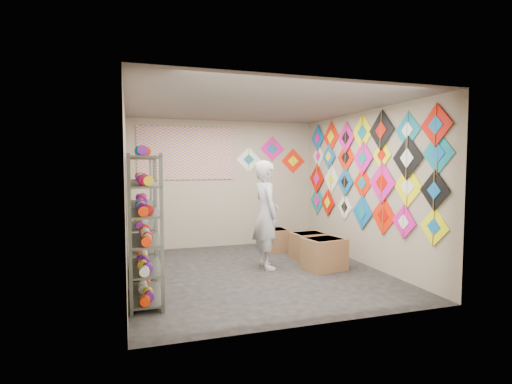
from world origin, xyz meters
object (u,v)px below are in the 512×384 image
object	(u,v)px
shelf_rack_front	(144,228)
carton_c	(275,240)
shelf_rack_back	(141,216)
carton_b	(309,246)
carton_a	(324,254)
shopkeeper	(266,215)

from	to	relation	value
shelf_rack_front	carton_c	world-z (taller)	shelf_rack_front
shelf_rack_back	carton_b	bearing A→B (deg)	2.71
shelf_rack_back	shelf_rack_front	bearing A→B (deg)	-90.00
carton_a	carton_b	distance (m)	0.77
shelf_rack_front	carton_b	distance (m)	3.41
shopkeeper	shelf_rack_front	bearing A→B (deg)	116.71
shelf_rack_front	carton_c	bearing A→B (deg)	40.48
shelf_rack_front	carton_b	world-z (taller)	shelf_rack_front
shelf_rack_front	carton_a	world-z (taller)	shelf_rack_front
shopkeeper	carton_c	xyz separation A→B (m)	(0.60, 1.18, -0.69)
shopkeeper	carton_c	size ratio (longest dim) A/B	3.53
carton_b	shopkeeper	bearing A→B (deg)	-162.63
shopkeeper	carton_c	world-z (taller)	shopkeeper
shelf_rack_front	shelf_rack_back	distance (m)	1.30
shelf_rack_front	carton_b	bearing A→B (deg)	25.60
shelf_rack_back	carton_c	bearing A→B (deg)	19.86
shopkeeper	carton_c	bearing A→B (deg)	-28.13
carton_c	shelf_rack_front	bearing A→B (deg)	-138.26
shelf_rack_back	carton_a	distance (m)	3.08
shelf_rack_front	shopkeeper	size ratio (longest dim) A/B	1.04
carton_a	shopkeeper	bearing A→B (deg)	146.20
shopkeeper	carton_a	size ratio (longest dim) A/B	2.90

